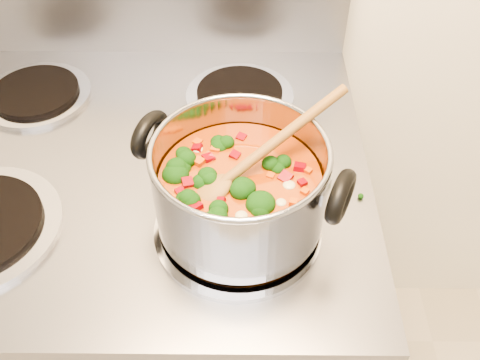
{
  "coord_description": "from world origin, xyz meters",
  "views": [
    {
      "loc": [
        0.17,
        0.54,
        1.51
      ],
      "look_at": [
        0.17,
        1.02,
        1.01
      ],
      "focal_mm": 40.0,
      "sensor_mm": 36.0,
      "label": 1
    }
  ],
  "objects": [
    {
      "name": "wooden_spoon",
      "position": [
        0.17,
        1.03,
        1.03
      ],
      "size": [
        0.22,
        0.16,
        0.1
      ],
      "rotation": [
        0.0,
        0.0,
        0.61
      ],
      "color": "brown",
      "rests_on": "stockpot"
    },
    {
      "name": "electric_range",
      "position": [
        -0.02,
        1.16,
        0.47
      ],
      "size": [
        0.78,
        0.7,
        1.08
      ],
      "color": "gray",
      "rests_on": "ground"
    },
    {
      "name": "cooktop_crumbs",
      "position": [
        0.15,
        1.11,
        0.92
      ],
      "size": [
        0.33,
        0.1,
        0.01
      ],
      "color": "black",
      "rests_on": "electric_range"
    },
    {
      "name": "stockpot",
      "position": [
        0.17,
        1.02,
        1.0
      ],
      "size": [
        0.29,
        0.23,
        0.14
      ],
      "rotation": [
        0.0,
        0.0,
        -0.42
      ],
      "color": "#929299",
      "rests_on": "electric_range"
    }
  ]
}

